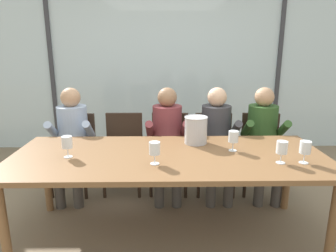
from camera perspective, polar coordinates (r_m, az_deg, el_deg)
The scene contains 21 objects.
ground at distance 3.74m, azimuth -0.17°, elevation -10.80°, with size 14.00×14.00×0.00m, color #847056.
window_glass_panel at distance 4.81m, azimuth -0.41°, elevation 11.04°, with size 7.79×0.03×2.60m, color silver.
window_mullion_left at distance 5.08m, azimuth -20.93°, elevation 10.29°, with size 0.06×0.06×2.60m, color #38383D.
window_mullion_right at distance 5.11m, azimuth 20.00°, elevation 10.39°, with size 0.06×0.06×2.60m, color #38383D.
hillside_vineyard at distance 9.26m, azimuth -0.67°, elevation 11.27°, with size 13.79×2.40×2.09m, color #477A38.
dining_table at distance 2.55m, azimuth 0.13°, elevation -6.64°, with size 2.59×1.05×0.75m.
chair_near_curtain at distance 3.65m, azimuth -17.01°, elevation -3.67°, with size 0.47×0.47×0.86m.
chair_left_of_center at distance 3.54m, azimuth -8.28°, elevation -3.70°, with size 0.44×0.44×0.86m.
chair_center at distance 3.51m, azimuth 0.29°, elevation -3.71°, with size 0.47×0.47×0.86m.
chair_right_of_center at distance 3.53m, azimuth 8.56°, elevation -3.74°, with size 0.45×0.45×0.86m.
chair_near_window_right at distance 3.65m, azimuth 16.91°, elevation -3.66°, with size 0.49×0.49×0.86m.
person_pale_blue_shirt at distance 3.45m, azimuth -17.54°, elevation -1.76°, with size 0.48×0.63×1.18m.
person_maroon_top at distance 3.31m, azimuth -0.10°, elevation -1.76°, with size 0.46×0.61×1.18m.
person_charcoal_jacket at distance 3.36m, azimuth 9.10°, elevation -1.70°, with size 0.46×0.61×1.18m.
person_olive_shirt at distance 3.48m, azimuth 17.42°, elevation -1.60°, with size 0.48×0.62×1.18m.
ice_bucket_primary at distance 2.79m, azimuth 5.24°, elevation -0.68°, with size 0.21×0.21×0.25m.
wine_glass_by_left_taster at distance 2.56m, azimuth -18.37°, elevation -3.07°, with size 0.08×0.08×0.17m.
wine_glass_near_bucket at distance 2.63m, azimuth 12.15°, elevation -2.02°, with size 0.08×0.08×0.17m.
wine_glass_center_pour at distance 2.29m, azimuth -2.53°, elevation -4.37°, with size 0.08×0.08×0.17m.
wine_glass_by_right_taster at distance 2.46m, azimuth 20.54°, elevation -3.94°, with size 0.08×0.08×0.17m.
wine_glass_spare_empty at distance 2.53m, azimuth 24.31°, elevation -3.84°, with size 0.08×0.08×0.17m.
Camera 1 is at (-0.04, -2.37, 1.61)m, focal length 32.55 mm.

